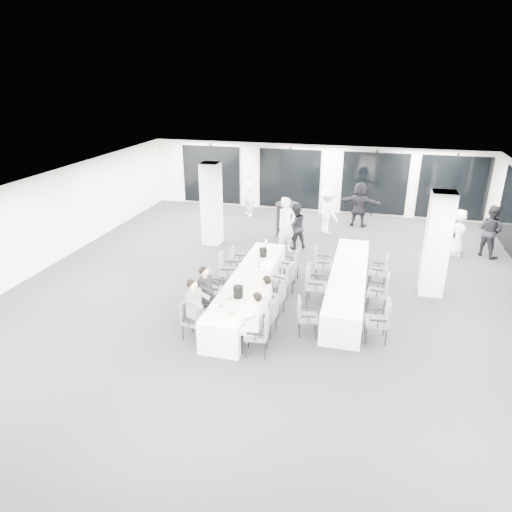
{
  "coord_description": "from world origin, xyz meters",
  "views": [
    {
      "loc": [
        2.42,
        -10.94,
        5.57
      ],
      "look_at": [
        -0.36,
        -0.2,
        1.08
      ],
      "focal_mm": 32.0,
      "sensor_mm": 36.0,
      "label": 1
    }
  ],
  "objects_px": {
    "chair_main_right_second": "(269,314)",
    "standing_guest_f": "(360,201)",
    "cocktail_table": "(287,220)",
    "standing_guest_g": "(249,191)",
    "chair_side_left_mid": "(313,282)",
    "standing_guest_e": "(458,230)",
    "chair_main_right_fourth": "(286,277)",
    "chair_main_right_near": "(260,331)",
    "banquet_table_main": "(249,290)",
    "chair_side_left_far": "(321,262)",
    "chair_side_left_near": "(305,314)",
    "ice_bucket_far": "(263,252)",
    "chair_main_left_near": "(191,317)",
    "banquet_table_side": "(348,285)",
    "chair_side_right_mid": "(381,290)",
    "standing_guest_d": "(451,228)",
    "chair_main_right_far": "(292,263)",
    "chair_main_left_mid": "(212,287)",
    "standing_guest_b": "(295,223)",
    "standing_guest_c": "(328,208)",
    "chair_main_right_mid": "(278,296)",
    "standing_guest_a": "(286,222)",
    "standing_guest_h": "(490,227)",
    "chair_main_left_far": "(236,260)",
    "chair_side_right_far": "(381,269)",
    "chair_main_left_second": "(202,302)",
    "chair_side_right_near": "(381,318)",
    "ice_bucket_near": "(238,292)",
    "chair_main_left_fourth": "(226,268)"
  },
  "relations": [
    {
      "from": "banquet_table_main",
      "to": "chair_main_left_far",
      "type": "xyz_separation_m",
      "value": [
        -0.82,
        1.58,
        0.11
      ]
    },
    {
      "from": "cocktail_table",
      "to": "standing_guest_h",
      "type": "height_order",
      "value": "standing_guest_h"
    },
    {
      "from": "chair_main_right_far",
      "to": "chair_side_left_near",
      "type": "bearing_deg",
      "value": -160.34
    },
    {
      "from": "banquet_table_side",
      "to": "chair_main_right_fourth",
      "type": "height_order",
      "value": "chair_main_right_fourth"
    },
    {
      "from": "standing_guest_g",
      "to": "ice_bucket_far",
      "type": "xyz_separation_m",
      "value": [
        2.09,
        -6.11,
        -0.17
      ]
    },
    {
      "from": "chair_side_right_near",
      "to": "chair_main_right_fourth",
      "type": "bearing_deg",
      "value": 50.72
    },
    {
      "from": "cocktail_table",
      "to": "standing_guest_g",
      "type": "relative_size",
      "value": 0.58
    },
    {
      "from": "standing_guest_e",
      "to": "ice_bucket_near",
      "type": "bearing_deg",
      "value": 148.87
    },
    {
      "from": "chair_main_left_fourth",
      "to": "ice_bucket_far",
      "type": "relative_size",
      "value": 4.18
    },
    {
      "from": "chair_main_left_far",
      "to": "standing_guest_b",
      "type": "xyz_separation_m",
      "value": [
        1.27,
        2.69,
        0.39
      ]
    },
    {
      "from": "standing_guest_e",
      "to": "chair_main_right_fourth",
      "type": "bearing_deg",
      "value": 142.91
    },
    {
      "from": "banquet_table_main",
      "to": "standing_guest_h",
      "type": "height_order",
      "value": "standing_guest_h"
    },
    {
      "from": "chair_main_left_fourth",
      "to": "chair_main_left_far",
      "type": "bearing_deg",
      "value": 170.72
    },
    {
      "from": "standing_guest_d",
      "to": "chair_main_left_second",
      "type": "bearing_deg",
      "value": 22.19
    },
    {
      "from": "chair_main_right_near",
      "to": "standing_guest_c",
      "type": "relative_size",
      "value": 0.51
    },
    {
      "from": "cocktail_table",
      "to": "chair_main_left_second",
      "type": "height_order",
      "value": "cocktail_table"
    },
    {
      "from": "chair_side_right_far",
      "to": "chair_main_left_second",
      "type": "bearing_deg",
      "value": 132.89
    },
    {
      "from": "chair_main_left_mid",
      "to": "standing_guest_b",
      "type": "relative_size",
      "value": 0.58
    },
    {
      "from": "chair_side_left_near",
      "to": "ice_bucket_far",
      "type": "distance_m",
      "value": 3.01
    },
    {
      "from": "chair_main_right_near",
      "to": "banquet_table_main",
      "type": "bearing_deg",
      "value": 15.03
    },
    {
      "from": "chair_main_left_near",
      "to": "ice_bucket_far",
      "type": "distance_m",
      "value": 3.43
    },
    {
      "from": "standing_guest_a",
      "to": "chair_main_left_second",
      "type": "bearing_deg",
      "value": -150.65
    },
    {
      "from": "chair_main_left_second",
      "to": "chair_side_right_mid",
      "type": "distance_m",
      "value": 4.42
    },
    {
      "from": "chair_side_right_mid",
      "to": "standing_guest_d",
      "type": "height_order",
      "value": "standing_guest_d"
    },
    {
      "from": "cocktail_table",
      "to": "standing_guest_a",
      "type": "bearing_deg",
      "value": -80.12
    },
    {
      "from": "chair_main_right_mid",
      "to": "standing_guest_e",
      "type": "xyz_separation_m",
      "value": [
        4.8,
        5.29,
        0.38
      ]
    },
    {
      "from": "standing_guest_b",
      "to": "chair_main_right_far",
      "type": "bearing_deg",
      "value": 65.21
    },
    {
      "from": "chair_main_right_mid",
      "to": "standing_guest_g",
      "type": "xyz_separation_m",
      "value": [
        -2.89,
        7.89,
        0.55
      ]
    },
    {
      "from": "chair_main_right_second",
      "to": "chair_side_left_mid",
      "type": "bearing_deg",
      "value": -16.02
    },
    {
      "from": "chair_side_right_mid",
      "to": "chair_side_left_far",
      "type": "bearing_deg",
      "value": 53.87
    },
    {
      "from": "chair_main_right_near",
      "to": "chair_side_right_near",
      "type": "height_order",
      "value": "chair_side_right_near"
    },
    {
      "from": "chair_main_right_second",
      "to": "standing_guest_d",
      "type": "distance_m",
      "value": 7.71
    },
    {
      "from": "chair_main_right_fourth",
      "to": "chair_side_right_near",
      "type": "bearing_deg",
      "value": -110.8
    },
    {
      "from": "chair_main_right_near",
      "to": "chair_main_right_far",
      "type": "bearing_deg",
      "value": -6.5
    },
    {
      "from": "banquet_table_side",
      "to": "chair_side_left_mid",
      "type": "relative_size",
      "value": 4.81
    },
    {
      "from": "banquet_table_side",
      "to": "ice_bucket_far",
      "type": "distance_m",
      "value": 2.5
    },
    {
      "from": "cocktail_table",
      "to": "standing_guest_g",
      "type": "bearing_deg",
      "value": 133.26
    },
    {
      "from": "chair_main_right_second",
      "to": "cocktail_table",
      "type": "bearing_deg",
      "value": 15.04
    },
    {
      "from": "chair_main_left_near",
      "to": "chair_side_left_near",
      "type": "distance_m",
      "value": 2.55
    },
    {
      "from": "chair_side_left_far",
      "to": "standing_guest_e",
      "type": "bearing_deg",
      "value": 122.51
    },
    {
      "from": "chair_main_left_mid",
      "to": "standing_guest_g",
      "type": "distance_m",
      "value": 8.08
    },
    {
      "from": "standing_guest_g",
      "to": "standing_guest_f",
      "type": "bearing_deg",
      "value": 44.56
    },
    {
      "from": "banquet_table_side",
      "to": "standing_guest_e",
      "type": "xyz_separation_m",
      "value": [
        3.19,
        3.97,
        0.49
      ]
    },
    {
      "from": "chair_main_right_second",
      "to": "standing_guest_f",
      "type": "height_order",
      "value": "standing_guest_f"
    },
    {
      "from": "banquet_table_side",
      "to": "chair_main_right_far",
      "type": "distance_m",
      "value": 1.74
    },
    {
      "from": "chair_side_left_far",
      "to": "standing_guest_c",
      "type": "bearing_deg",
      "value": 179.33
    },
    {
      "from": "ice_bucket_far",
      "to": "chair_main_left_mid",
      "type": "bearing_deg",
      "value": -114.92
    },
    {
      "from": "standing_guest_c",
      "to": "chair_main_right_mid",
      "type": "bearing_deg",
      "value": 131.15
    },
    {
      "from": "chair_side_left_mid",
      "to": "standing_guest_d",
      "type": "relative_size",
      "value": 0.57
    },
    {
      "from": "standing_guest_g",
      "to": "standing_guest_h",
      "type": "relative_size",
      "value": 1.08
    }
  ]
}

